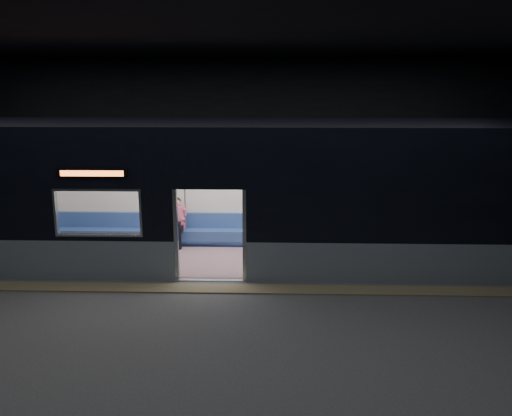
{
  "coord_description": "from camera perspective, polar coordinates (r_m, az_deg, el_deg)",
  "views": [
    {
      "loc": [
        1.34,
        -10.11,
        4.29
      ],
      "look_at": [
        0.95,
        2.3,
        1.35
      ],
      "focal_mm": 38.0,
      "sensor_mm": 36.0,
      "label": 1
    }
  ],
  "objects": [
    {
      "name": "station_envelope",
      "position": [
        10.21,
        -5.81,
        9.73
      ],
      "size": [
        24.0,
        14.0,
        5.0
      ],
      "color": "black",
      "rests_on": "station_floor"
    },
    {
      "name": "handbag",
      "position": [
        14.16,
        -8.45,
        -1.73
      ],
      "size": [
        0.27,
        0.24,
        0.12
      ],
      "primitive_type": "cube",
      "rotation": [
        0.0,
        0.0,
        -0.21
      ],
      "color": "black",
      "rests_on": "passenger"
    },
    {
      "name": "transit_map",
      "position": [
        14.69,
        15.97,
        1.78
      ],
      "size": [
        1.03,
        0.03,
        0.67
      ],
      "primitive_type": "cube",
      "color": "white",
      "rests_on": "metro_car"
    },
    {
      "name": "passenger",
      "position": [
        14.32,
        -8.28,
        -1.11
      ],
      "size": [
        0.37,
        0.62,
        1.27
      ],
      "rotation": [
        0.0,
        0.0,
        -0.11
      ],
      "color": "black",
      "rests_on": "metro_car"
    },
    {
      "name": "station_floor",
      "position": [
        11.06,
        -5.36,
        -9.6
      ],
      "size": [
        24.0,
        14.0,
        0.01
      ],
      "primitive_type": "cube",
      "color": "#47494C",
      "rests_on": "ground"
    },
    {
      "name": "metro_car",
      "position": [
        12.95,
        -4.17,
        2.4
      ],
      "size": [
        18.0,
        3.04,
        3.35
      ],
      "color": "gray",
      "rests_on": "station_floor"
    },
    {
      "name": "tactile_strip",
      "position": [
        11.56,
        -5.03,
        -8.45
      ],
      "size": [
        22.8,
        0.5,
        0.03
      ],
      "primitive_type": "cube",
      "color": "#8C7F59",
      "rests_on": "station_floor"
    }
  ]
}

